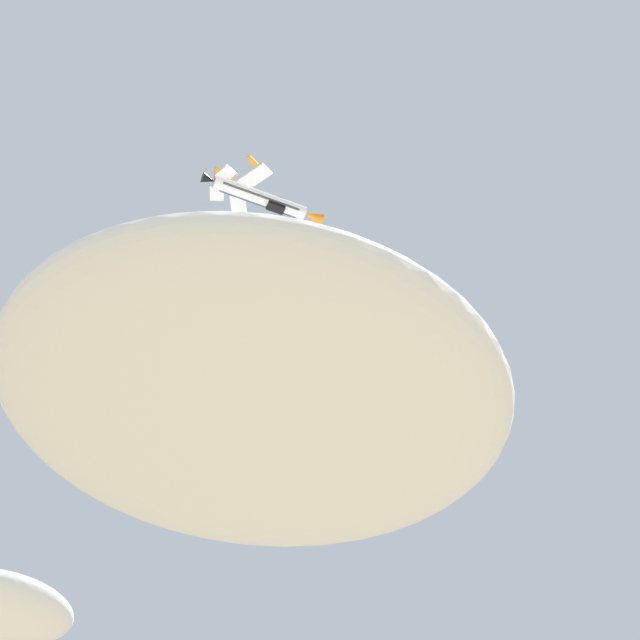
% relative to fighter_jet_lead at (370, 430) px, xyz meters
% --- Properties ---
extents(cloud_high_distant, '(59.97, 47.34, 15.55)m').
position_rel_fighter_jet_lead_xyz_m(cloud_high_distant, '(-21.41, -24.97, -25.96)').
color(cloud_high_distant, white).
extents(fighter_jet_lead, '(15.94, 10.55, 4.34)m').
position_rel_fighter_jet_lead_xyz_m(fighter_jet_lead, '(0.00, 0.00, 0.00)').
color(fighter_jet_lead, white).
extents(fighter_jet_left_wing, '(15.94, 10.55, 4.34)m').
position_rel_fighter_jet_lead_xyz_m(fighter_jet_left_wing, '(-11.23, -18.41, -0.54)').
color(fighter_jet_left_wing, white).
extents(fighter_jet_right_wing, '(15.94, 10.55, 4.35)m').
position_rel_fighter_jet_lead_xyz_m(fighter_jet_right_wing, '(-23.59, -33.56, 0.20)').
color(fighter_jet_right_wing, white).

